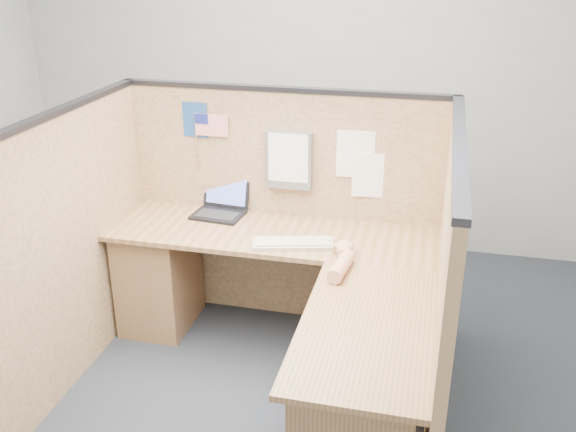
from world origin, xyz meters
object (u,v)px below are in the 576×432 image
(l_desk, at_px, (286,319))
(laptop, at_px, (221,205))
(mouse, at_px, (345,250))
(keyboard, at_px, (293,243))

(l_desk, xyz_separation_m, laptop, (-0.57, 0.61, 0.39))
(mouse, bearing_deg, laptop, 154.41)
(l_desk, bearing_deg, mouse, 35.02)
(l_desk, height_order, laptop, laptop)
(l_desk, distance_m, keyboard, 0.43)
(keyboard, bearing_deg, mouse, -22.92)
(keyboard, relative_size, mouse, 4.12)
(l_desk, height_order, mouse, mouse)
(laptop, distance_m, keyboard, 0.66)
(l_desk, bearing_deg, laptop, 133.34)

